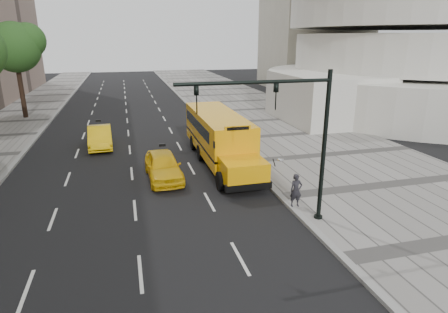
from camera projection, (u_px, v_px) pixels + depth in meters
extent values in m
plane|color=black|center=(149.00, 172.00, 22.01)|extent=(140.00, 140.00, 0.00)
cube|color=gray|center=(332.00, 155.00, 24.91)|extent=(12.00, 140.00, 0.15)
cube|color=gray|center=(246.00, 162.00, 23.45)|extent=(0.30, 140.00, 0.15)
cylinder|color=silver|center=(412.00, 90.00, 41.62)|extent=(32.00, 32.00, 4.00)
cylinder|color=silver|center=(418.00, 52.00, 40.37)|extent=(26.00, 26.00, 3.60)
cylinder|color=silver|center=(425.00, 10.00, 39.10)|extent=(27.60, 27.60, 3.60)
cube|color=silver|center=(326.00, 98.00, 34.70)|extent=(8.00, 10.00, 4.40)
cylinder|color=black|center=(21.00, 88.00, 35.50)|extent=(0.44, 0.44, 5.95)
sphere|color=#214B19|center=(15.00, 47.00, 34.37)|extent=(4.58, 4.58, 4.58)
sphere|color=#214B19|center=(28.00, 40.00, 34.74)|extent=(3.21, 3.21, 3.21)
sphere|color=#214B19|center=(3.00, 52.00, 33.90)|extent=(2.98, 2.98, 2.98)
cube|color=#FFAA07|center=(217.00, 132.00, 23.89)|extent=(2.50, 9.00, 2.45)
cube|color=#FFAA07|center=(243.00, 170.00, 19.03)|extent=(2.20, 2.00, 1.10)
cube|color=black|center=(249.00, 187.00, 18.39)|extent=(2.38, 0.25, 0.35)
cube|color=black|center=(217.00, 140.00, 24.05)|extent=(2.52, 9.00, 0.12)
cube|color=black|center=(237.00, 143.00, 19.66)|extent=(2.05, 0.10, 0.90)
cube|color=black|center=(215.00, 123.00, 24.21)|extent=(2.52, 7.50, 0.70)
cube|color=#FFAA07|center=(238.00, 128.00, 19.41)|extent=(1.40, 0.12, 0.28)
ellipsoid|color=silver|center=(283.00, 161.00, 17.87)|extent=(0.32, 0.32, 0.14)
cylinder|color=black|center=(276.00, 164.00, 18.08)|extent=(0.36, 0.47, 0.58)
cylinder|color=black|center=(220.00, 181.00, 19.22)|extent=(0.30, 1.00, 1.00)
cylinder|color=black|center=(262.00, 177.00, 19.77)|extent=(0.30, 1.00, 1.00)
cylinder|color=black|center=(200.00, 153.00, 24.00)|extent=(0.30, 1.00, 1.00)
cylinder|color=black|center=(234.00, 150.00, 24.56)|extent=(0.30, 1.00, 1.00)
cylinder|color=black|center=(193.00, 142.00, 26.31)|extent=(0.30, 1.00, 1.00)
cylinder|color=black|center=(224.00, 140.00, 26.86)|extent=(0.30, 1.00, 1.00)
imported|color=yellow|center=(163.00, 166.00, 20.71)|extent=(1.96, 4.54, 1.53)
imported|color=yellow|center=(100.00, 137.00, 26.79)|extent=(1.84, 4.64, 1.50)
imported|color=#242329|center=(296.00, 190.00, 16.98)|extent=(0.59, 0.42, 1.55)
cylinder|color=black|center=(324.00, 150.00, 15.17)|extent=(0.18, 0.18, 6.40)
cylinder|color=black|center=(318.00, 218.00, 16.10)|extent=(0.36, 0.36, 0.25)
cylinder|color=black|center=(256.00, 82.00, 13.58)|extent=(6.00, 0.14, 0.14)
imported|color=black|center=(276.00, 96.00, 13.95)|extent=(0.16, 0.20, 1.00)
imported|color=black|center=(197.00, 100.00, 13.21)|extent=(0.16, 0.20, 1.00)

